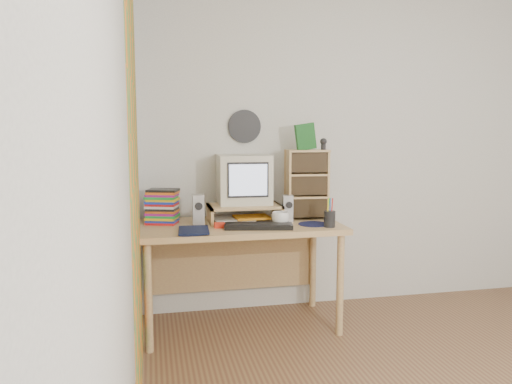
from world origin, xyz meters
name	(u,v)px	position (x,y,z in m)	size (l,w,h in m)	color
back_wall	(358,149)	(0.00, 1.75, 1.25)	(3.50, 3.50, 0.00)	white
left_wall	(121,171)	(-1.75, 0.00, 1.25)	(3.50, 3.50, 0.00)	white
curtain	(135,183)	(-1.71, 0.48, 1.15)	(2.20, 2.20, 0.00)	orange
wall_disc	(244,126)	(-0.93, 1.73, 1.43)	(0.25, 0.25, 0.02)	black
desk	(239,241)	(-1.03, 1.44, 0.62)	(1.40, 0.70, 0.75)	#D9BE75
monitor_riser	(244,208)	(-0.98, 1.48, 0.84)	(0.52, 0.30, 0.12)	tan
crt_monitor	(244,179)	(-0.97, 1.53, 1.05)	(0.37, 0.37, 0.35)	beige
speaker_left	(198,210)	(-1.32, 1.41, 0.86)	(0.08, 0.08, 0.21)	#ACACB1
speaker_right	(288,208)	(-0.68, 1.41, 0.84)	(0.07, 0.07, 0.19)	#ACACB1
keyboard	(259,226)	(-0.94, 1.20, 0.77)	(0.45, 0.15, 0.03)	black
dvd_stack	(162,203)	(-1.56, 1.50, 0.90)	(0.21, 0.15, 0.29)	brown
cd_rack	(307,184)	(-0.51, 1.49, 1.01)	(0.31, 0.16, 0.51)	tan
mug	(280,219)	(-0.77, 1.25, 0.80)	(0.12, 0.12, 0.10)	white
diary	(179,229)	(-1.47, 1.17, 0.77)	(0.24, 0.18, 0.05)	black
mousepad	(314,224)	(-0.53, 1.25, 0.75)	(0.22, 0.22, 0.00)	#111638
pen_cup	(330,216)	(-0.45, 1.14, 0.83)	(0.08, 0.08, 0.15)	black
papers	(240,219)	(-1.01, 1.46, 0.77)	(0.28, 0.21, 0.04)	beige
red_box	(219,225)	(-1.19, 1.27, 0.77)	(0.07, 0.04, 0.04)	red
game_box	(305,137)	(-0.53, 1.48, 1.35)	(0.15, 0.03, 0.19)	#1A5B21
webcam	(323,144)	(-0.40, 1.46, 1.30)	(0.05, 0.05, 0.09)	black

